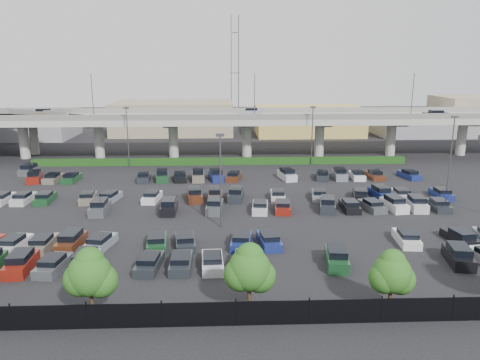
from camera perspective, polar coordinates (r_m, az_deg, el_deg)
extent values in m
plane|color=black|center=(59.19, -2.34, -3.12)|extent=(280.00, 280.00, 0.00)
cube|color=#999A92|center=(89.16, -2.39, 7.43)|extent=(150.00, 13.00, 1.10)
cube|color=slate|center=(82.83, -2.40, 7.66)|extent=(150.00, 0.50, 1.00)
cube|color=slate|center=(95.26, -2.40, 8.49)|extent=(150.00, 0.50, 1.00)
cylinder|color=#999A92|center=(97.07, -24.84, 4.37)|extent=(1.80, 1.80, 6.70)
cube|color=slate|center=(96.66, -25.03, 6.20)|extent=(2.60, 9.75, 0.50)
cylinder|color=#999A92|center=(92.62, -16.80, 4.66)|extent=(1.80, 1.80, 6.70)
cube|color=slate|center=(92.19, -16.93, 6.59)|extent=(2.60, 9.75, 0.50)
cylinder|color=#999A92|center=(90.15, -8.12, 4.88)|extent=(1.80, 1.80, 6.70)
cube|color=slate|center=(89.71, -8.19, 6.86)|extent=(2.60, 9.75, 0.50)
cylinder|color=#999A92|center=(89.81, 0.83, 4.98)|extent=(1.80, 1.80, 6.70)
cube|color=slate|center=(89.38, 0.84, 6.98)|extent=(2.60, 9.75, 0.50)
cylinder|color=#999A92|center=(91.64, 9.64, 4.97)|extent=(1.80, 1.80, 6.70)
cube|color=slate|center=(91.22, 9.72, 6.92)|extent=(2.60, 9.75, 0.50)
cylinder|color=#999A92|center=(95.51, 17.92, 4.85)|extent=(1.80, 1.80, 6.70)
cube|color=slate|center=(95.10, 18.06, 6.72)|extent=(2.60, 9.75, 0.50)
cylinder|color=#999A92|center=(101.19, 25.41, 4.65)|extent=(1.80, 1.80, 6.70)
cube|color=slate|center=(100.80, 25.59, 6.41)|extent=(2.60, 9.75, 0.50)
cube|color=#766B5C|center=(98.16, -22.85, 7.53)|extent=(4.40, 1.82, 0.82)
cube|color=black|center=(98.11, -22.88, 7.89)|extent=(2.30, 1.60, 0.50)
cube|color=gray|center=(92.22, 1.37, 8.26)|extent=(4.40, 1.82, 0.82)
cube|color=black|center=(92.16, 1.37, 8.65)|extent=(2.30, 1.60, 0.50)
cube|color=black|center=(94.85, 22.76, 7.35)|extent=(4.40, 1.82, 0.82)
cube|color=black|center=(94.79, 22.80, 7.72)|extent=(2.30, 1.60, 0.50)
cylinder|color=#444448|center=(85.58, -17.54, 9.60)|extent=(0.14, 0.14, 8.00)
cylinder|color=#444448|center=(82.87, 1.79, 10.10)|extent=(0.14, 0.14, 8.00)
cylinder|color=#444448|center=(89.33, 20.27, 9.54)|extent=(0.14, 0.14, 8.00)
cylinder|color=#999A92|center=(100.41, -23.82, 4.75)|extent=(1.60, 1.60, 6.70)
cube|color=#103810|center=(83.30, -2.35, 2.30)|extent=(66.00, 1.60, 1.10)
cube|color=black|center=(32.99, -2.32, -16.01)|extent=(70.00, 0.06, 1.80)
cylinder|color=black|center=(35.84, -26.15, -14.76)|extent=(0.10, 0.10, 2.00)
cylinder|color=black|center=(34.18, -18.17, -15.42)|extent=(0.10, 0.10, 2.00)
cylinder|color=black|center=(33.19, -9.52, -15.80)|extent=(0.10, 0.10, 2.00)
cylinder|color=black|center=(32.95, -0.52, -15.83)|extent=(0.10, 0.10, 2.00)
cylinder|color=black|center=(33.45, 8.40, -15.50)|extent=(0.10, 0.10, 2.00)
cylinder|color=black|center=(34.68, 16.83, -14.86)|extent=(0.10, 0.10, 2.00)
cylinder|color=black|center=(36.56, 24.49, -14.00)|extent=(0.10, 0.10, 2.00)
cylinder|color=#332316|center=(35.31, -17.58, -14.41)|extent=(0.26, 0.26, 1.96)
sphere|color=#174913|center=(34.26, -17.88, -10.88)|extent=(3.04, 3.04, 3.04)
sphere|color=#174913|center=(34.39, -16.61, -11.68)|extent=(2.39, 2.39, 2.39)
sphere|color=#174913|center=(34.49, -18.85, -11.39)|extent=(2.39, 2.39, 2.39)
sphere|color=#174913|center=(34.01, -17.87, -9.47)|extent=(2.06, 2.06, 2.06)
cylinder|color=#332316|center=(34.40, 1.12, -14.48)|extent=(0.26, 0.26, 1.97)
sphere|color=#174913|center=(33.32, 1.14, -10.84)|extent=(3.07, 3.07, 3.07)
sphere|color=#174913|center=(33.69, 2.35, -11.59)|extent=(2.41, 2.41, 2.41)
sphere|color=#174913|center=(33.36, 0.09, -11.43)|extent=(2.41, 2.41, 2.41)
sphere|color=#174913|center=(33.08, 1.20, -9.37)|extent=(2.08, 2.08, 2.08)
cylinder|color=#332316|center=(36.03, 17.75, -13.97)|extent=(0.26, 0.26, 1.80)
sphere|color=#174913|center=(35.08, 18.02, -10.79)|extent=(2.79, 2.79, 2.79)
sphere|color=#174913|center=(35.59, 18.90, -11.38)|extent=(2.19, 2.19, 2.19)
sphere|color=#174913|center=(34.95, 17.16, -11.36)|extent=(2.19, 2.19, 2.19)
sphere|color=#174913|center=(34.88, 18.11, -9.51)|extent=(1.89, 1.89, 1.89)
cube|color=maroon|center=(45.12, -25.12, -9.36)|extent=(2.05, 4.49, 1.05)
cube|color=black|center=(44.82, -25.23, -8.39)|extent=(1.73, 2.68, 0.65)
cube|color=#4B4E51|center=(44.18, -21.77, -9.67)|extent=(2.34, 4.59, 0.82)
cube|color=black|center=(43.77, -21.93, -9.01)|extent=(1.87, 2.48, 0.50)
cube|color=gray|center=(43.30, -18.31, -9.68)|extent=(1.86, 4.42, 1.05)
cube|color=black|center=(42.99, -18.39, -8.68)|extent=(1.63, 2.61, 0.65)
cube|color=#242A2F|center=(42.17, -10.98, -10.02)|extent=(2.24, 4.55, 0.82)
cube|color=black|center=(41.74, -11.06, -9.34)|extent=(1.82, 2.44, 0.50)
cube|color=#242A2F|center=(41.84, -7.20, -10.07)|extent=(1.85, 4.41, 0.82)
cube|color=black|center=(41.41, -7.25, -9.38)|extent=(1.62, 2.31, 0.50)
cube|color=silver|center=(41.70, -3.37, -10.07)|extent=(2.01, 4.48, 0.82)
cube|color=black|center=(41.26, -3.39, -9.38)|extent=(1.70, 2.37, 0.50)
cube|color=gray|center=(41.73, 0.46, -10.02)|extent=(2.36, 4.60, 0.82)
cube|color=black|center=(41.29, 0.48, -9.33)|extent=(1.88, 2.48, 0.50)
cube|color=#194824|center=(42.85, 11.71, -9.50)|extent=(2.40, 4.61, 1.05)
cube|color=black|center=(42.53, 11.76, -8.48)|extent=(1.94, 2.79, 0.65)
cube|color=black|center=(46.69, 25.08, -8.58)|extent=(2.58, 4.66, 1.05)
cube|color=black|center=(46.40, 25.18, -7.64)|extent=(2.04, 2.85, 0.65)
cube|color=silver|center=(50.49, -25.86, -7.13)|extent=(2.36, 4.59, 0.82)
cube|color=black|center=(50.11, -26.02, -6.54)|extent=(1.88, 2.48, 0.50)
cube|color=#766B5C|center=(49.46, -22.92, -7.25)|extent=(1.84, 4.41, 0.82)
cube|color=black|center=(49.07, -23.07, -6.65)|extent=(1.61, 2.31, 0.50)
cube|color=#562917|center=(48.52, -19.87, -7.23)|extent=(2.11, 4.51, 1.05)
cube|color=black|center=(48.24, -19.95, -6.32)|extent=(1.77, 2.70, 0.65)
cube|color=gray|center=(47.80, -16.68, -7.44)|extent=(2.72, 4.69, 0.82)
cube|color=black|center=(47.40, -16.79, -6.81)|extent=(2.06, 2.59, 0.50)
cube|color=#194824|center=(46.74, -10.08, -7.54)|extent=(2.24, 4.56, 0.82)
cube|color=black|center=(46.33, -10.15, -6.91)|extent=(1.82, 2.44, 0.50)
cube|color=#242A2F|center=(46.44, -6.69, -7.56)|extent=(2.35, 4.59, 0.82)
cube|color=black|center=(46.03, -6.73, -6.92)|extent=(1.87, 2.48, 0.50)
cube|color=navy|center=(46.34, 0.16, -7.51)|extent=(2.37, 4.60, 0.82)
cube|color=black|center=(45.92, 0.18, -6.87)|extent=(1.88, 2.49, 0.50)
cube|color=navy|center=(46.53, 3.58, -7.45)|extent=(2.28, 4.57, 0.82)
cube|color=black|center=(46.12, 3.61, -6.81)|extent=(1.84, 2.46, 0.50)
cube|color=white|center=(49.81, 19.63, -6.80)|extent=(2.23, 4.55, 0.82)
cube|color=black|center=(49.42, 19.78, -6.19)|extent=(1.81, 2.44, 0.50)
cube|color=black|center=(52.09, 25.29, -6.44)|extent=(2.47, 4.63, 0.82)
cube|color=black|center=(51.72, 25.47, -5.86)|extent=(1.94, 2.52, 0.50)
cube|color=#4B4E51|center=(58.50, -16.72, -3.38)|extent=(1.88, 4.42, 1.05)
cube|color=black|center=(58.27, -16.77, -2.61)|extent=(1.64, 2.62, 0.65)
cube|color=black|center=(57.00, -8.65, -3.39)|extent=(1.84, 4.41, 1.05)
cube|color=black|center=(56.76, -8.68, -2.60)|extent=(1.61, 2.61, 0.65)
cube|color=#4B4E51|center=(56.65, -3.10, -3.36)|extent=(2.15, 4.52, 1.05)
cube|color=black|center=(56.41, -3.11, -2.56)|extent=(1.79, 2.71, 0.65)
cube|color=silver|center=(56.86, 2.46, -3.40)|extent=(2.26, 4.56, 0.82)
cube|color=black|center=(56.49, 2.48, -2.85)|extent=(1.83, 2.45, 0.50)
cube|color=maroon|center=(57.15, 5.21, -3.36)|extent=(2.29, 4.57, 0.82)
cube|color=black|center=(56.78, 5.25, -2.81)|extent=(1.84, 2.46, 0.50)
cube|color=#242A2F|center=(58.08, 10.61, -3.14)|extent=(2.64, 4.67, 1.05)
cube|color=black|center=(57.85, 10.65, -2.37)|extent=(2.08, 2.86, 0.65)
cube|color=black|center=(58.79, 13.23, -3.19)|extent=(1.88, 4.43, 0.82)
cube|color=black|center=(58.42, 13.31, -2.66)|extent=(1.63, 2.32, 0.50)
cube|color=#4B4E51|center=(59.58, 15.78, -3.12)|extent=(2.59, 4.66, 0.82)
cube|color=black|center=(59.22, 15.88, -2.59)|extent=(2.00, 2.55, 0.50)
cube|color=white|center=(60.45, 18.27, -2.94)|extent=(2.36, 4.59, 1.05)
cube|color=black|center=(60.23, 18.33, -2.20)|extent=(1.92, 2.78, 0.65)
cube|color=silver|center=(61.46, 20.67, -2.87)|extent=(2.21, 4.55, 1.05)
cube|color=black|center=(61.24, 20.74, -2.14)|extent=(1.83, 2.73, 0.65)
cube|color=#242A2F|center=(62.61, 22.99, -2.90)|extent=(2.01, 4.48, 0.82)
cube|color=black|center=(62.27, 23.12, -2.39)|extent=(1.70, 2.37, 0.50)
cube|color=silver|center=(67.70, -27.02, -2.11)|extent=(1.98, 4.46, 0.82)
cube|color=black|center=(67.37, -27.15, -1.64)|extent=(1.68, 2.36, 0.50)
cube|color=silver|center=(66.60, -24.87, -2.12)|extent=(1.92, 4.44, 0.82)
cube|color=black|center=(66.26, -24.99, -1.64)|extent=(1.66, 2.34, 0.50)
cube|color=#194824|center=(65.59, -22.65, -2.13)|extent=(1.97, 4.46, 0.82)
cube|color=black|center=(65.25, -22.76, -1.65)|extent=(1.68, 2.35, 0.50)
cube|color=#766B5C|center=(63.88, -18.02, -2.14)|extent=(2.30, 4.58, 0.82)
cube|color=black|center=(63.53, -18.11, -1.64)|extent=(1.85, 2.47, 0.50)
cube|color=gray|center=(63.18, -15.62, -2.14)|extent=(2.70, 4.68, 0.82)
cube|color=black|center=(62.83, -15.69, -1.64)|extent=(2.05, 2.58, 0.50)
cube|color=white|center=(62.14, -10.67, -2.13)|extent=(2.27, 4.57, 0.82)
cube|color=black|center=(61.78, -10.73, -1.61)|extent=(1.83, 2.45, 0.50)
cube|color=#562917|center=(61.54, -5.60, -1.99)|extent=(2.44, 4.62, 1.05)
cube|color=black|center=(61.32, -5.62, -1.26)|extent=(1.96, 2.80, 0.65)
cube|color=#562917|center=(61.44, -3.04, -1.97)|extent=(1.83, 4.40, 1.05)
cube|color=black|center=(61.22, -3.05, -1.23)|extent=(1.61, 2.60, 0.65)
cube|color=#242A2F|center=(61.46, -0.48, -1.95)|extent=(2.43, 4.62, 1.05)
cube|color=black|center=(61.24, -0.48, -1.21)|extent=(1.96, 2.80, 0.65)
cube|color=silver|center=(61.90, 4.62, -1.99)|extent=(2.14, 4.52, 0.82)
cube|color=black|center=(61.54, 4.65, -1.47)|extent=(1.77, 2.41, 0.50)
cube|color=gray|center=(62.80, 9.61, -1.91)|extent=(2.53, 4.64, 0.82)
cube|color=black|center=(62.44, 9.67, -1.40)|extent=(1.96, 2.53, 0.50)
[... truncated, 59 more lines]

